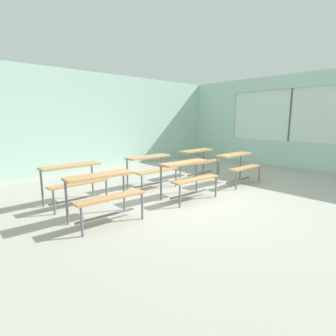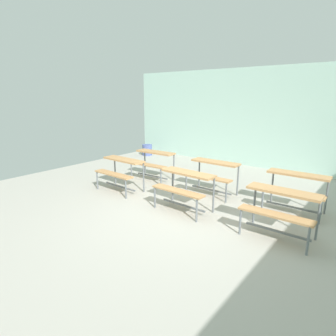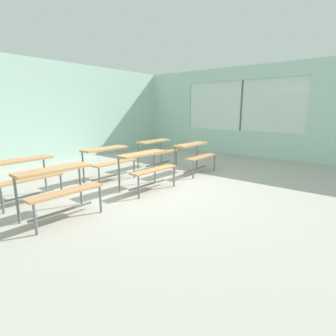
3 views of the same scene
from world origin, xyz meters
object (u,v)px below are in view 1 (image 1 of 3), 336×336
object	(u,v)px
desk_bench_r0c0	(104,187)
desk_bench_r0c1	(188,171)
desk_bench_r1c1	(151,164)
desk_bench_r1c2	(199,157)
desk_bench_r1c0	(74,175)
desk_bench_r0c2	(238,161)

from	to	relation	value
desk_bench_r0c0	desk_bench_r0c1	world-z (taller)	same
desk_bench_r0c0	desk_bench_r1c1	xyz separation A→B (m)	(1.80, 1.10, 0.00)
desk_bench_r1c1	desk_bench_r1c2	world-z (taller)	same
desk_bench_r0c0	desk_bench_r0c1	size ratio (longest dim) A/B	0.99
desk_bench_r0c1	desk_bench_r1c0	xyz separation A→B (m)	(-1.84, 1.19, 0.00)
desk_bench_r0c1	desk_bench_r0c2	bearing A→B (deg)	2.87
desk_bench_r1c1	desk_bench_r1c0	bearing A→B (deg)	178.28
desk_bench_r1c2	desk_bench_r0c0	bearing A→B (deg)	-162.90
desk_bench_r1c2	desk_bench_r0c2	bearing A→B (deg)	-87.15
desk_bench_r0c2	desk_bench_r1c2	world-z (taller)	same
desk_bench_r0c2	desk_bench_r1c0	xyz separation A→B (m)	(-3.63, 1.17, 0.00)
desk_bench_r1c1	desk_bench_r0c0	bearing A→B (deg)	-148.86
desk_bench_r0c0	desk_bench_r1c0	distance (m)	1.15
desk_bench_r1c0	desk_bench_r1c1	xyz separation A→B (m)	(1.81, -0.05, 0.00)
desk_bench_r0c2	desk_bench_r1c2	size ratio (longest dim) A/B	0.99
desk_bench_r0c0	desk_bench_r1c2	bearing A→B (deg)	19.66
desk_bench_r0c2	desk_bench_r1c1	bearing A→B (deg)	148.62
desk_bench_r0c1	desk_bench_r0c2	xyz separation A→B (m)	(1.79, 0.02, 0.00)
desk_bench_r1c1	desk_bench_r1c2	xyz separation A→B (m)	(1.74, 0.06, 0.00)
desk_bench_r0c2	desk_bench_r1c0	bearing A→B (deg)	162.40
desk_bench_r0c1	desk_bench_r1c2	xyz separation A→B (m)	(1.70, 1.21, 0.00)
desk_bench_r0c2	desk_bench_r0c1	bearing A→B (deg)	-179.12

